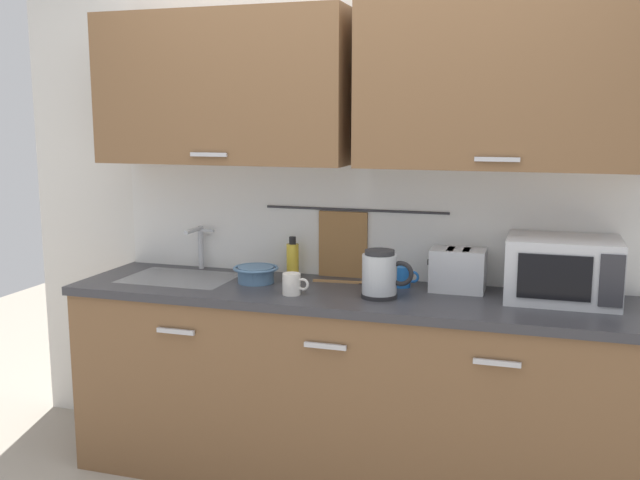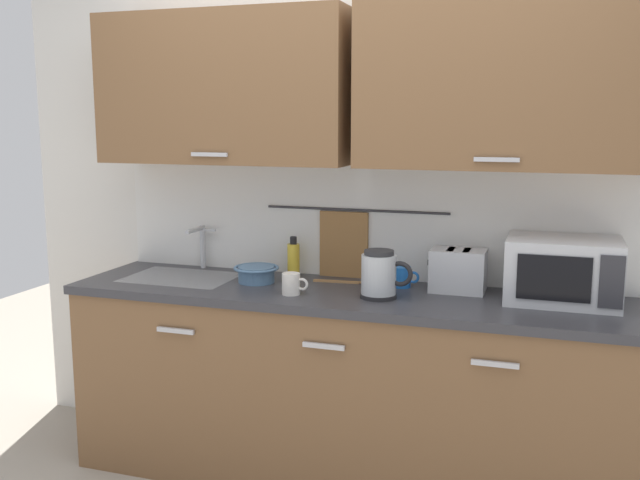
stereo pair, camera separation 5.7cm
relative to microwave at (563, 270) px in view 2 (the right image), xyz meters
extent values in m
cube|color=brown|center=(-0.92, -0.11, -0.61)|extent=(2.50, 0.60, 0.86)
cube|color=#B7B7BC|center=(-1.61, -0.42, -0.30)|extent=(0.18, 0.02, 0.02)
cube|color=#B7B7BC|center=(-0.92, -0.42, -0.30)|extent=(0.18, 0.02, 0.02)
cube|color=#B7B7BC|center=(-0.23, -0.42, -0.30)|extent=(0.18, 0.02, 0.02)
cube|color=#333338|center=(-0.92, -0.11, -0.16)|extent=(2.53, 0.63, 0.04)
cube|color=#9EA0A5|center=(-1.76, -0.09, -0.18)|extent=(0.52, 0.38, 0.09)
cube|color=silver|center=(-0.92, 0.22, 0.21)|extent=(3.70, 0.06, 2.50)
cube|color=silver|center=(-0.92, 0.19, 0.14)|extent=(2.50, 0.01, 0.55)
cube|color=brown|center=(-1.56, 0.03, 0.77)|extent=(1.22, 0.33, 0.70)
cube|color=#B7B7BC|center=(-1.56, -0.15, 0.47)|extent=(0.18, 0.01, 0.02)
cube|color=brown|center=(-0.28, 0.03, 0.77)|extent=(1.22, 0.33, 0.70)
cube|color=#B7B7BC|center=(-0.28, -0.15, 0.47)|extent=(0.18, 0.01, 0.02)
cylinder|color=#333338|center=(-0.95, 0.17, 0.19)|extent=(0.90, 0.01, 0.01)
cube|color=olive|center=(-1.01, 0.17, 0.01)|extent=(0.24, 0.02, 0.34)
cylinder|color=#B2B5BA|center=(-1.76, 0.14, -0.03)|extent=(0.03, 0.03, 0.22)
cylinder|color=#B2B5BA|center=(-1.76, 0.06, 0.07)|extent=(0.02, 0.16, 0.02)
cube|color=#B2B5BA|center=(-1.72, 0.14, 0.06)|extent=(0.07, 0.02, 0.01)
cube|color=silver|center=(0.00, 0.00, 0.00)|extent=(0.46, 0.34, 0.27)
cube|color=black|center=(-0.04, -0.17, 0.00)|extent=(0.29, 0.01, 0.18)
cube|color=#2D2D33|center=(0.18, -0.17, 0.00)|extent=(0.09, 0.01, 0.21)
cylinder|color=black|center=(-0.75, -0.18, -0.13)|extent=(0.16, 0.16, 0.02)
cylinder|color=#B2B7BC|center=(-0.75, -0.18, -0.03)|extent=(0.15, 0.15, 0.17)
cylinder|color=#262628|center=(-0.75, -0.18, 0.06)|extent=(0.13, 0.13, 0.02)
torus|color=black|center=(-0.66, -0.18, -0.02)|extent=(0.11, 0.02, 0.11)
cylinder|color=yellow|center=(-1.25, 0.11, -0.06)|extent=(0.06, 0.06, 0.16)
cylinder|color=black|center=(-1.25, 0.11, 0.04)|extent=(0.03, 0.03, 0.04)
cylinder|color=silver|center=(-1.13, -0.24, -0.09)|extent=(0.08, 0.08, 0.09)
torus|color=silver|center=(-1.07, -0.24, -0.09)|extent=(0.06, 0.01, 0.06)
cylinder|color=#4C7093|center=(-1.37, -0.07, -0.10)|extent=(0.17, 0.17, 0.07)
torus|color=#4C7093|center=(-1.37, -0.07, -0.07)|extent=(0.21, 0.21, 0.01)
cube|color=#B7BABF|center=(-0.44, 0.05, -0.04)|extent=(0.24, 0.17, 0.19)
cube|color=black|center=(-0.48, 0.05, 0.05)|extent=(0.03, 0.12, 0.01)
cube|color=black|center=(-0.41, 0.05, 0.05)|extent=(0.03, 0.12, 0.01)
cube|color=black|center=(-0.57, 0.05, -0.01)|extent=(0.02, 0.02, 0.02)
cylinder|color=blue|center=(-0.69, 0.05, -0.09)|extent=(0.08, 0.08, 0.09)
torus|color=blue|center=(-0.64, 0.05, -0.09)|extent=(0.06, 0.01, 0.06)
cube|color=#9E7042|center=(-1.01, 0.04, -0.13)|extent=(0.22, 0.04, 0.01)
ellipsoid|color=#9E7042|center=(-0.87, 0.05, -0.13)|extent=(0.06, 0.05, 0.01)
camera|label=1|loc=(-0.09, -3.13, 0.63)|focal=40.44mm
camera|label=2|loc=(-0.03, -3.12, 0.63)|focal=40.44mm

